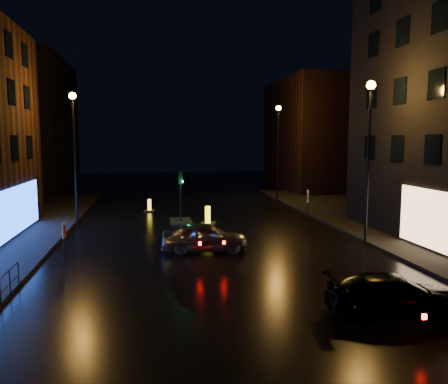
{
  "coord_description": "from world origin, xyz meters",
  "views": [
    {
      "loc": [
        -3.1,
        -14.65,
        5.44
      ],
      "look_at": [
        0.56,
        7.12,
        2.8
      ],
      "focal_mm": 35.0,
      "sensor_mm": 36.0,
      "label": 1
    }
  ],
  "objects_px": {
    "traffic_signal": "(181,215)",
    "road_sign_left": "(64,234)",
    "road_sign_right": "(307,199)",
    "dark_sedan": "(395,295)",
    "silver_hatchback": "(205,237)",
    "bollard_far": "(150,209)",
    "bollard_near": "(208,221)"
  },
  "relations": [
    {
      "from": "bollard_near",
      "to": "bollard_far",
      "type": "distance_m",
      "value": 7.1
    },
    {
      "from": "road_sign_left",
      "to": "road_sign_right",
      "type": "height_order",
      "value": "road_sign_right"
    },
    {
      "from": "dark_sedan",
      "to": "silver_hatchback",
      "type": "bearing_deg",
      "value": 37.57
    },
    {
      "from": "dark_sedan",
      "to": "traffic_signal",
      "type": "bearing_deg",
      "value": 26.55
    },
    {
      "from": "traffic_signal",
      "to": "road_sign_left",
      "type": "bearing_deg",
      "value": -119.25
    },
    {
      "from": "silver_hatchback",
      "to": "bollard_far",
      "type": "distance_m",
      "value": 13.04
    },
    {
      "from": "traffic_signal",
      "to": "dark_sedan",
      "type": "distance_m",
      "value": 17.45
    },
    {
      "from": "bollard_near",
      "to": "road_sign_left",
      "type": "relative_size",
      "value": 0.77
    },
    {
      "from": "traffic_signal",
      "to": "dark_sedan",
      "type": "height_order",
      "value": "traffic_signal"
    },
    {
      "from": "silver_hatchback",
      "to": "dark_sedan",
      "type": "distance_m",
      "value": 9.96
    },
    {
      "from": "traffic_signal",
      "to": "road_sign_right",
      "type": "distance_m",
      "value": 8.34
    },
    {
      "from": "bollard_far",
      "to": "road_sign_left",
      "type": "bearing_deg",
      "value": -93.19
    },
    {
      "from": "traffic_signal",
      "to": "road_sign_left",
      "type": "height_order",
      "value": "traffic_signal"
    },
    {
      "from": "bollard_far",
      "to": "road_sign_right",
      "type": "distance_m",
      "value": 12.61
    },
    {
      "from": "silver_hatchback",
      "to": "bollard_near",
      "type": "distance_m",
      "value": 6.78
    },
    {
      "from": "silver_hatchback",
      "to": "bollard_far",
      "type": "bearing_deg",
      "value": 18.9
    },
    {
      "from": "silver_hatchback",
      "to": "road_sign_left",
      "type": "xyz_separation_m",
      "value": [
        -6.18,
        -2.01,
        0.81
      ]
    },
    {
      "from": "traffic_signal",
      "to": "bollard_near",
      "type": "bearing_deg",
      "value": -35.71
    },
    {
      "from": "dark_sedan",
      "to": "road_sign_right",
      "type": "xyz_separation_m",
      "value": [
        2.14,
        13.58,
        1.14
      ]
    },
    {
      "from": "silver_hatchback",
      "to": "road_sign_right",
      "type": "xyz_separation_m",
      "value": [
        7.05,
        4.92,
        1.04
      ]
    },
    {
      "from": "dark_sedan",
      "to": "bollard_far",
      "type": "height_order",
      "value": "dark_sedan"
    },
    {
      "from": "bollard_near",
      "to": "road_sign_left",
      "type": "height_order",
      "value": "road_sign_left"
    },
    {
      "from": "bollard_far",
      "to": "dark_sedan",
      "type": "bearing_deg",
      "value": -60.33
    },
    {
      "from": "bollard_near",
      "to": "road_sign_left",
      "type": "bearing_deg",
      "value": -115.71
    },
    {
      "from": "silver_hatchback",
      "to": "dark_sedan",
      "type": "bearing_deg",
      "value": -143.51
    },
    {
      "from": "bollard_near",
      "to": "road_sign_left",
      "type": "distance_m",
      "value": 11.36
    },
    {
      "from": "traffic_signal",
      "to": "bollard_far",
      "type": "xyz_separation_m",
      "value": [
        -2.07,
        4.86,
        -0.3
      ]
    },
    {
      "from": "silver_hatchback",
      "to": "road_sign_left",
      "type": "relative_size",
      "value": 2.06
    },
    {
      "from": "bollard_near",
      "to": "road_sign_right",
      "type": "distance_m",
      "value": 6.47
    },
    {
      "from": "silver_hatchback",
      "to": "bollard_far",
      "type": "relative_size",
      "value": 3.55
    },
    {
      "from": "road_sign_right",
      "to": "bollard_far",
      "type": "bearing_deg",
      "value": -24.59
    },
    {
      "from": "road_sign_right",
      "to": "silver_hatchback",
      "type": "bearing_deg",
      "value": 49.0
    }
  ]
}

